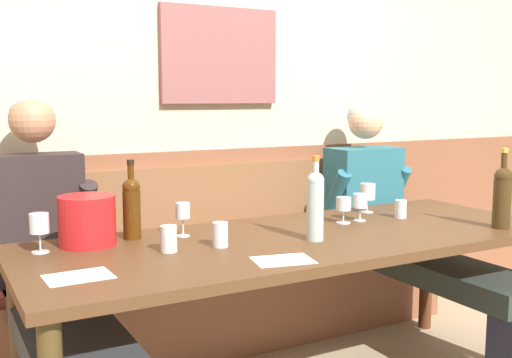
# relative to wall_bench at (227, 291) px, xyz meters

# --- Properties ---
(room_wall_back) EXTENTS (6.80, 0.12, 2.80)m
(room_wall_back) POSITION_rel_wall_bench_xyz_m (0.00, 0.26, 1.12)
(room_wall_back) COLOR beige
(room_wall_back) RESTS_ON ground
(wood_wainscot_panel) EXTENTS (6.80, 0.03, 1.02)m
(wood_wainscot_panel) POSITION_rel_wall_bench_xyz_m (0.00, 0.21, 0.23)
(wood_wainscot_panel) COLOR brown
(wood_wainscot_panel) RESTS_ON ground
(wall_bench) EXTENTS (2.60, 0.42, 0.94)m
(wall_bench) POSITION_rel_wall_bench_xyz_m (0.00, 0.00, 0.00)
(wall_bench) COLOR brown
(wall_bench) RESTS_ON ground
(dining_table) EXTENTS (2.30, 0.87, 0.73)m
(dining_table) POSITION_rel_wall_bench_xyz_m (0.00, -0.71, 0.37)
(dining_table) COLOR #52341D
(dining_table) RESTS_ON ground
(person_right_seat) EXTENTS (0.50, 1.31, 1.32)m
(person_right_seat) POSITION_rel_wall_bench_xyz_m (-0.94, -0.39, 0.35)
(person_right_seat) COLOR #2A2E30
(person_right_seat) RESTS_ON ground
(person_center_left_seat) EXTENTS (0.52, 1.32, 1.28)m
(person_center_left_seat) POSITION_rel_wall_bench_xyz_m (0.88, -0.37, 0.34)
(person_center_left_seat) COLOR #242435
(person_center_left_seat) RESTS_ON ground
(ice_bucket) EXTENTS (0.22, 0.22, 0.20)m
(ice_bucket) POSITION_rel_wall_bench_xyz_m (-0.82, -0.45, 0.54)
(ice_bucket) COLOR red
(ice_bucket) RESTS_ON dining_table
(wine_bottle_amber_mid) EXTENTS (0.08, 0.08, 0.36)m
(wine_bottle_amber_mid) POSITION_rel_wall_bench_xyz_m (0.86, -1.01, 0.59)
(wine_bottle_amber_mid) COLOR #422E15
(wine_bottle_amber_mid) RESTS_ON dining_table
(wine_bottle_green_tall) EXTENTS (0.07, 0.07, 0.34)m
(wine_bottle_green_tall) POSITION_rel_wall_bench_xyz_m (0.01, -0.81, 0.60)
(wine_bottle_green_tall) COLOR #AFC5BF
(wine_bottle_green_tall) RESTS_ON dining_table
(wine_bottle_clear_water) EXTENTS (0.07, 0.07, 0.33)m
(wine_bottle_clear_water) POSITION_rel_wall_bench_xyz_m (-0.63, -0.43, 0.58)
(wine_bottle_clear_water) COLOR #482709
(wine_bottle_clear_water) RESTS_ON dining_table
(wine_glass_right_end) EXTENTS (0.08, 0.08, 0.15)m
(wine_glass_right_end) POSITION_rel_wall_bench_xyz_m (0.58, -0.43, 0.54)
(wine_glass_right_end) COLOR silver
(wine_glass_right_end) RESTS_ON dining_table
(wine_glass_center_front) EXTENTS (0.07, 0.07, 0.15)m
(wine_glass_center_front) POSITION_rel_wall_bench_xyz_m (-1.00, -0.48, 0.55)
(wine_glass_center_front) COLOR silver
(wine_glass_center_front) RESTS_ON dining_table
(wine_glass_by_bottle) EXTENTS (0.06, 0.06, 0.14)m
(wine_glass_by_bottle) POSITION_rel_wall_bench_xyz_m (-0.44, -0.49, 0.54)
(wine_glass_by_bottle) COLOR silver
(wine_glass_by_bottle) RESTS_ON dining_table
(wine_glass_left_end) EXTENTS (0.07, 0.07, 0.13)m
(wine_glass_left_end) POSITION_rel_wall_bench_xyz_m (0.41, -0.58, 0.54)
(wine_glass_left_end) COLOR silver
(wine_glass_left_end) RESTS_ON dining_table
(wine_glass_mid_left) EXTENTS (0.07, 0.07, 0.12)m
(wine_glass_mid_left) POSITION_rel_wall_bench_xyz_m (0.31, -0.59, 0.53)
(wine_glass_mid_left) COLOR silver
(wine_glass_mid_left) RESTS_ON dining_table
(water_tumbler_center) EXTENTS (0.06, 0.06, 0.09)m
(water_tumbler_center) POSITION_rel_wall_bench_xyz_m (0.63, -0.62, 0.49)
(water_tumbler_center) COLOR silver
(water_tumbler_center) RESTS_ON dining_table
(water_tumbler_left) EXTENTS (0.06, 0.06, 0.10)m
(water_tumbler_left) POSITION_rel_wall_bench_xyz_m (-0.38, -0.72, 0.49)
(water_tumbler_left) COLOR silver
(water_tumbler_left) RESTS_ON dining_table
(water_tumbler_right) EXTENTS (0.06, 0.06, 0.10)m
(water_tumbler_right) POSITION_rel_wall_bench_xyz_m (-0.58, -0.70, 0.49)
(water_tumbler_right) COLOR silver
(water_tumbler_right) RESTS_ON dining_table
(tasting_sheet_left_guest) EXTENTS (0.21, 0.16, 0.00)m
(tasting_sheet_left_guest) POSITION_rel_wall_bench_xyz_m (-0.95, -0.87, 0.45)
(tasting_sheet_left_guest) COLOR white
(tasting_sheet_left_guest) RESTS_ON dining_table
(tasting_sheet_right_guest) EXTENTS (0.24, 0.19, 0.00)m
(tasting_sheet_right_guest) POSITION_rel_wall_bench_xyz_m (-0.27, -1.01, 0.45)
(tasting_sheet_right_guest) COLOR white
(tasting_sheet_right_guest) RESTS_ON dining_table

